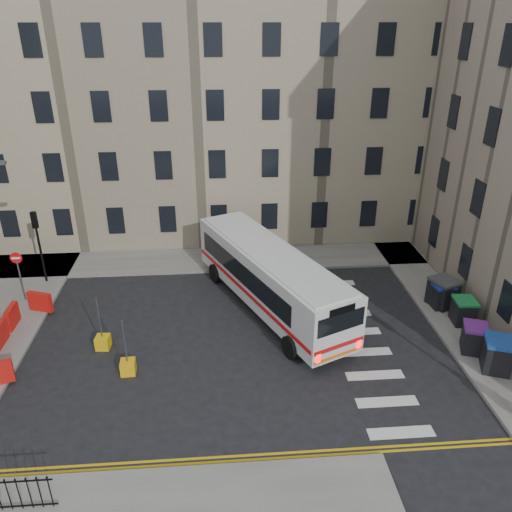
{
  "coord_description": "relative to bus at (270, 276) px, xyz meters",
  "views": [
    {
      "loc": [
        -2.24,
        -18.95,
        13.4
      ],
      "look_at": [
        -0.52,
        2.83,
        3.0
      ],
      "focal_mm": 35.0,
      "sensor_mm": 36.0,
      "label": 1
    }
  ],
  "objects": [
    {
      "name": "ground",
      "position": [
        -0.18,
        -2.98,
        -1.81
      ],
      "size": [
        120.0,
        120.0,
        0.0
      ],
      "primitive_type": "plane",
      "color": "black",
      "rests_on": "ground"
    },
    {
      "name": "pavement_north",
      "position": [
        -6.18,
        5.62,
        -1.74
      ],
      "size": [
        36.0,
        3.2,
        0.15
      ],
      "primitive_type": "cube",
      "color": "slate",
      "rests_on": "ground"
    },
    {
      "name": "pavement_east",
      "position": [
        8.82,
        1.02,
        -1.74
      ],
      "size": [
        2.4,
        26.0,
        0.15
      ],
      "primitive_type": "cube",
      "color": "slate",
      "rests_on": "ground"
    },
    {
      "name": "terrace_north",
      "position": [
        -7.18,
        12.52,
        6.81
      ],
      "size": [
        38.3,
        10.8,
        17.2
      ],
      "color": "tan",
      "rests_on": "ground"
    },
    {
      "name": "traffic_light_nw",
      "position": [
        -12.18,
        3.52,
        1.06
      ],
      "size": [
        0.28,
        0.22,
        4.1
      ],
      "color": "black",
      "rests_on": "pavement_west"
    },
    {
      "name": "no_entry_north",
      "position": [
        -12.68,
        1.52,
        0.26
      ],
      "size": [
        0.6,
        0.08,
        3.0
      ],
      "color": "#595B5E",
      "rests_on": "pavement_west"
    },
    {
      "name": "roadworks_barriers",
      "position": [
        -12.02,
        -2.48,
        -1.16
      ],
      "size": [
        1.66,
        6.26,
        1.0
      ],
      "color": "red",
      "rests_on": "pavement_west"
    },
    {
      "name": "bus",
      "position": [
        0.0,
        0.0,
        0.0
      ],
      "size": [
        7.06,
        11.58,
        3.14
      ],
      "rotation": [
        0.0,
        0.0,
        0.42
      ],
      "color": "silver",
      "rests_on": "ground"
    },
    {
      "name": "wheelie_bin_a",
      "position": [
        8.86,
        -5.9,
        -0.95
      ],
      "size": [
        1.5,
        1.6,
        1.42
      ],
      "rotation": [
        0.0,
        0.0,
        -0.36
      ],
      "color": "black",
      "rests_on": "pavement_east"
    },
    {
      "name": "wheelie_bin_b",
      "position": [
        8.53,
        -4.59,
        -1.03
      ],
      "size": [
        1.33,
        1.42,
        1.26
      ],
      "rotation": [
        0.0,
        0.0,
        -0.36
      ],
      "color": "black",
      "rests_on": "pavement_east"
    },
    {
      "name": "wheelie_bin_c",
      "position": [
        9.09,
        -2.38,
        -1.03
      ],
      "size": [
        1.08,
        1.22,
        1.25
      ],
      "rotation": [
        0.0,
        0.0,
        -0.09
      ],
      "color": "black",
      "rests_on": "pavement_east"
    },
    {
      "name": "wheelie_bin_d",
      "position": [
        8.77,
        -0.72,
        -0.93
      ],
      "size": [
        1.56,
        1.65,
        1.46
      ],
      "rotation": [
        0.0,
        0.0,
        0.38
      ],
      "color": "black",
      "rests_on": "pavement_east"
    },
    {
      "name": "wheelie_bin_e",
      "position": [
        8.64,
        -0.77,
        -1.02
      ],
      "size": [
        1.1,
        1.23,
        1.27
      ],
      "rotation": [
        0.0,
        0.0,
        0.09
      ],
      "color": "black",
      "rests_on": "pavement_east"
    },
    {
      "name": "bollard_yellow",
      "position": [
        -7.81,
        -2.92,
        -1.51
      ],
      "size": [
        0.65,
        0.65,
        0.6
      ],
      "primitive_type": "cube",
      "rotation": [
        0.0,
        0.0,
        -0.08
      ],
      "color": "#E0AA0C",
      "rests_on": "ground"
    },
    {
      "name": "bollard_chevron",
      "position": [
        -6.42,
        -4.81,
        -1.51
      ],
      "size": [
        0.63,
        0.63,
        0.6
      ],
      "primitive_type": "cube",
      "rotation": [
        0.0,
        0.0,
        0.05
      ],
      "color": "#E7A50D",
      "rests_on": "ground"
    }
  ]
}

